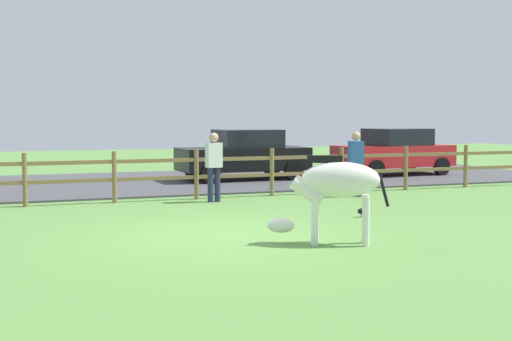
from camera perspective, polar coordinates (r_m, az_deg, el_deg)
ground_plane at (r=11.55m, az=-2.79°, el=-5.51°), size 60.00×60.00×0.00m
parking_asphalt at (r=20.52m, az=-10.68°, el=-1.05°), size 28.00×7.40×0.05m
paddock_fence at (r=16.24m, az=-8.44°, el=-0.14°), size 21.94×0.11×1.21m
zebra at (r=10.71m, az=6.73°, el=-1.33°), size 1.78×1.12×1.41m
crow_on_grass at (r=13.74m, az=8.99°, el=-3.39°), size 0.21×0.10×0.20m
parked_car_red at (r=23.12m, az=11.64°, el=1.60°), size 4.16×2.22×1.56m
parked_car_black at (r=20.99m, az=-1.02°, el=1.40°), size 4.05×1.98×1.56m
visitor_left_of_tree at (r=15.90m, az=-3.59°, el=0.57°), size 0.38×0.26×1.64m
visitor_right_of_tree at (r=17.10m, az=8.45°, el=0.82°), size 0.38×0.26×1.64m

